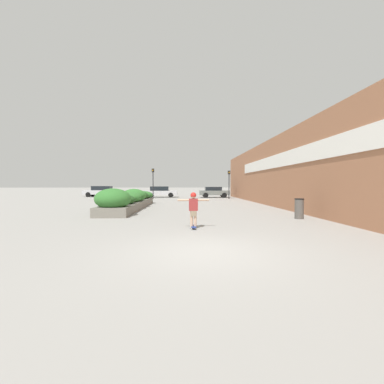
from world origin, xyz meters
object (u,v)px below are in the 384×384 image
Objects in this scene: trash_bin at (299,209)px; traffic_light_right at (229,180)px; car_center_right at (161,192)px; car_center_left at (101,191)px; traffic_light_left at (153,178)px; skateboard at (193,227)px; car_rightmost at (214,192)px; car_leftmost at (275,191)px; skateboarder at (193,206)px.

trash_bin is 18.50m from traffic_light_right.
car_center_right is 1.30× the size of traffic_light_right.
car_center_left is 1.26× the size of traffic_light_left.
traffic_light_right is (5.14, 21.16, 2.30)m from skateboard.
car_rightmost is (3.70, 24.65, 0.70)m from skateboard.
trash_bin is 0.22× the size of car_center_left.
skateboard is 0.17× the size of car_leftmost.
car_center_left is at bearing 146.08° from traffic_light_left.
skateboarder reaches higher than trash_bin.
skateboarder is 0.29× the size of car_center_left.
car_center_left is at bearing 160.50° from traffic_light_right.
car_center_left is at bearing -99.64° from car_rightmost.
traffic_light_left reaches higher than skateboard.
traffic_light_left is at bearing -70.81° from car_rightmost.
car_rightmost is 4.10m from traffic_light_right.
traffic_light_left reaches higher than traffic_light_right.
car_center_right reaches higher than car_leftmost.
skateboard is 0.17× the size of car_center_left.
car_center_right reaches higher than trash_bin.
car_center_right is at bearing 94.89° from car_leftmost.
trash_bin is 0.22× the size of car_leftmost.
car_rightmost is (3.70, 24.65, -0.14)m from skateboarder.
car_center_left reaches higher than skateboard.
car_center_left is at bearing 89.01° from car_leftmost.
car_leftmost is 1.04× the size of car_center_right.
car_leftmost is (12.88, 26.95, -0.13)m from skateboarder.
skateboard is at bearing -8.53° from car_rightmost.
skateboarder is at bearing -155.57° from car_center_left.
car_leftmost is 17.95m from traffic_light_left.
car_center_left reaches higher than skateboarder.
traffic_light_left is at bearing 175.62° from traffic_light_right.
car_rightmost is at bearing 19.19° from traffic_light_left.
skateboarder is 0.29× the size of car_leftmost.
car_center_left is at bearing 126.12° from trash_bin.
car_center_right is at bearing -101.92° from car_center_left.
traffic_light_left is (-0.60, -3.65, 1.74)m from car_center_right.
traffic_light_right is at bearing 63.56° from car_center_right.
car_rightmost is (7.35, -0.89, -0.02)m from car_center_right.
trash_bin is at bearing 4.79° from car_rightmost.
traffic_light_right is at bearing 74.44° from skateboarder.
skateboarder is 29.87m from car_leftmost.
skateboard is 6.20m from trash_bin.
car_leftmost is at bearing 62.55° from skateboard.
traffic_light_left is at bearing 106.48° from car_leftmost.
traffic_light_left is at bearing -123.92° from car_center_left.
car_leftmost is 9.79m from traffic_light_right.
traffic_light_left is (8.19, -5.51, 1.72)m from car_center_left.
car_rightmost is (-1.84, 21.89, 0.25)m from trash_bin.
car_center_right is 9.95m from traffic_light_right.
skateboarder is 0.36× the size of traffic_light_left.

